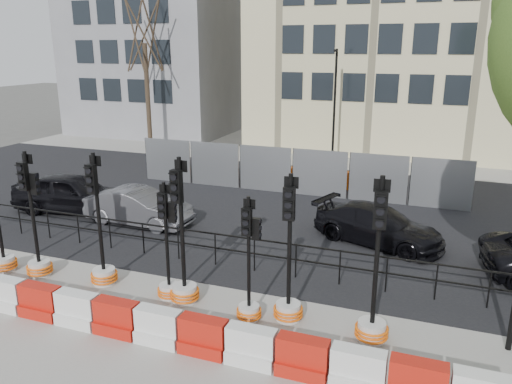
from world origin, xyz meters
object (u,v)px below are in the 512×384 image
at_px(traffic_signal_d, 168,272).
at_px(traffic_signal_h, 373,309).
at_px(traffic_signal_a, 1,247).
at_px(car_a, 73,193).
at_px(car_c, 378,226).

xyz_separation_m(traffic_signal_d, traffic_signal_h, (5.03, -0.18, 0.04)).
distance_m(traffic_signal_a, traffic_signal_h, 10.20).
distance_m(traffic_signal_a, car_a, 5.25).
bearing_deg(traffic_signal_d, traffic_signal_a, 177.32).
height_order(car_a, car_c, car_a).
bearing_deg(traffic_signal_h, traffic_signal_d, 172.21).
bearing_deg(car_a, traffic_signal_h, -120.87).
xyz_separation_m(traffic_signal_d, car_c, (4.45, 5.51, -0.11)).
bearing_deg(traffic_signal_a, car_c, 32.03).
distance_m(traffic_signal_d, car_c, 7.08).
height_order(traffic_signal_d, car_c, traffic_signal_d).
xyz_separation_m(traffic_signal_a, car_c, (9.62, 5.73, -0.11)).
relative_size(traffic_signal_d, car_a, 0.65).
distance_m(traffic_signal_a, car_c, 11.20).
xyz_separation_m(traffic_signal_a, traffic_signal_h, (10.20, 0.05, 0.04)).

